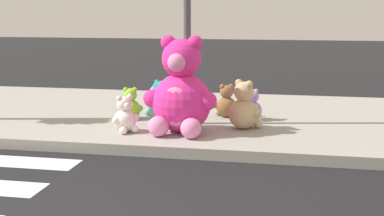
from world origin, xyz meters
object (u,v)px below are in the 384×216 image
object	(u,v)px
plush_brown	(226,104)
plush_white	(125,117)
plush_pink_large	(181,94)
plush_lime	(131,106)
sign_pole	(187,11)
plush_teal	(158,102)
plush_tan	(244,109)
plush_lavender	(252,108)

from	to	relation	value
plush_brown	plush_white	distance (m)	1.85
plush_pink_large	plush_lime	world-z (taller)	plush_pink_large
sign_pole	plush_lime	size ratio (longest dim) A/B	6.24
plush_pink_large	plush_teal	xyz separation A→B (m)	(-0.60, 1.05, -0.31)
plush_teal	plush_brown	bearing A→B (deg)	8.64
sign_pole	plush_teal	bearing A→B (deg)	141.74
plush_white	plush_teal	bearing A→B (deg)	81.34
plush_teal	plush_tan	distance (m)	1.59
plush_teal	plush_white	size ratio (longest dim) A/B	1.12
sign_pole	plush_brown	world-z (taller)	sign_pole
plush_lime	plush_white	bearing A→B (deg)	-77.33
plush_lavender	plush_brown	bearing A→B (deg)	158.77
plush_pink_large	plush_tan	bearing A→B (deg)	26.29
plush_teal	plush_white	bearing A→B (deg)	-98.66
plush_white	plush_lime	world-z (taller)	plush_white
plush_tan	sign_pole	bearing A→B (deg)	169.43
plush_lime	plush_brown	bearing A→B (deg)	18.18
plush_pink_large	plush_white	world-z (taller)	plush_pink_large
plush_pink_large	plush_lime	xyz separation A→B (m)	(-0.98, 0.73, -0.34)
plush_brown	plush_lavender	xyz separation A→B (m)	(0.43, -0.17, -0.02)
plush_brown	plush_pink_large	bearing A→B (deg)	-112.06
plush_pink_large	plush_teal	size ratio (longest dim) A/B	2.32
sign_pole	plush_white	size ratio (longest dim) A/B	6.03
plush_teal	plush_tan	size ratio (longest dim) A/B	0.82
plush_brown	plush_white	size ratio (longest dim) A/B	1.02
plush_brown	plush_tan	xyz separation A→B (m)	(0.37, -0.79, 0.07)
plush_brown	plush_lime	size ratio (longest dim) A/B	1.05
plush_tan	plush_lime	xyz separation A→B (m)	(-1.84, 0.31, -0.08)
plush_lavender	plush_lime	size ratio (longest dim) A/B	0.96
plush_pink_large	plush_brown	world-z (taller)	plush_pink_large
plush_pink_large	plush_teal	distance (m)	1.25
plush_teal	plush_brown	size ratio (longest dim) A/B	1.10
plush_pink_large	plush_white	xyz separation A→B (m)	(-0.78, -0.13, -0.34)
plush_lime	plush_tan	bearing A→B (deg)	-9.45
sign_pole	plush_teal	distance (m)	1.64
plush_lime	plush_lavender	bearing A→B (deg)	9.44
plush_brown	sign_pole	bearing A→B (deg)	-129.76
plush_pink_large	plush_white	size ratio (longest dim) A/B	2.59
plush_tan	plush_white	bearing A→B (deg)	-161.39
plush_teal	plush_brown	xyz separation A→B (m)	(1.10, 0.17, -0.02)
plush_white	plush_tan	bearing A→B (deg)	18.61
plush_lavender	plush_tan	bearing A→B (deg)	-95.59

